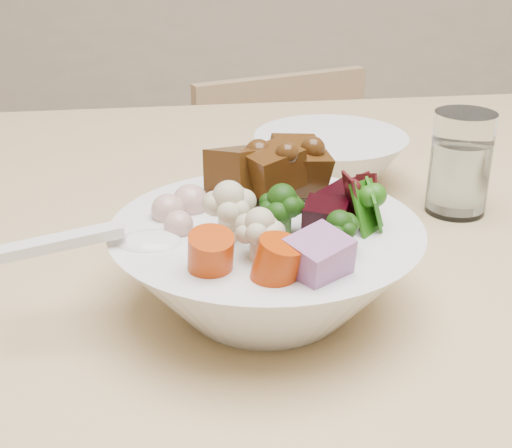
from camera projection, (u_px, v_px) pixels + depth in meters
name	position (u px, v px, depth m)	size (l,w,h in m)	color
chair_far	(303.00, 259.00, 1.42)	(0.48, 0.48, 0.79)	tan
food_bowl	(268.00, 259.00, 0.54)	(0.24, 0.24, 0.13)	white
soup_spoon	(126.00, 244.00, 0.50)	(0.14, 0.05, 0.03)	white
water_glass	(460.00, 167.00, 0.71)	(0.06, 0.06, 0.10)	silver
side_bowl	(330.00, 160.00, 0.79)	(0.17, 0.17, 0.06)	white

